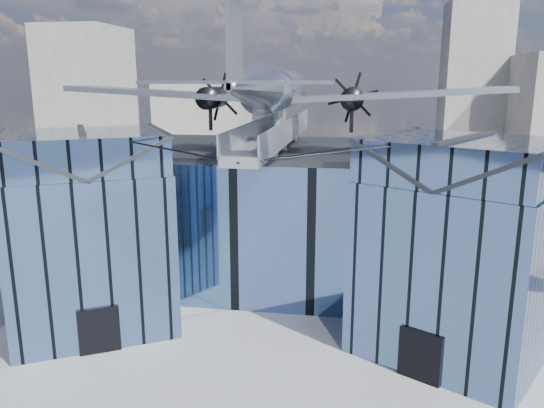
# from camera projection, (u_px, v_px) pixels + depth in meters

# --- Properties ---
(ground_plane) EXTENTS (120.00, 120.00, 0.00)m
(ground_plane) POSITION_uv_depth(u_px,v_px,m) (267.00, 327.00, 32.11)
(ground_plane) COLOR gray
(museum) EXTENTS (32.88, 24.50, 17.60)m
(museum) POSITION_uv_depth(u_px,v_px,m) (281.00, 215.00, 36.44)
(museum) COLOR #4D6C9E
(museum) RESTS_ON ground
(bg_towers) EXTENTS (77.00, 24.50, 26.00)m
(bg_towers) POSITION_uv_depth(u_px,v_px,m) (335.00, 112.00, 78.11)
(bg_towers) COLOR gray
(bg_towers) RESTS_ON ground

